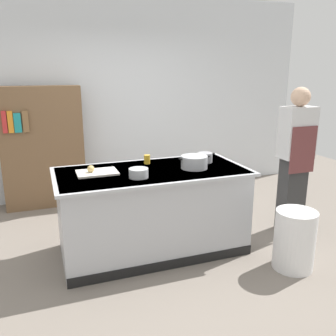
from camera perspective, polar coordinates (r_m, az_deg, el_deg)
name	(u,v)px	position (r m, az deg, el deg)	size (l,w,h in m)	color
ground_plane	(153,249)	(4.04, -2.42, -12.74)	(10.00, 10.00, 0.00)	slate
back_wall	(110,98)	(5.63, -9.21, 10.99)	(6.40, 0.12, 3.00)	silver
counter_island	(152,210)	(3.85, -2.50, -6.61)	(1.98, 0.98, 0.90)	#B7BABF
cutting_board	(97,173)	(3.66, -11.19, -0.71)	(0.40, 0.28, 0.02)	silver
onion	(91,169)	(3.63, -12.17, -0.12)	(0.07, 0.07, 0.07)	tan
stock_pot	(194,162)	(3.78, 4.19, 0.95)	(0.34, 0.28, 0.13)	#B7BABF
sauce_pan	(205,157)	(4.04, 5.88, 1.67)	(0.24, 0.17, 0.11)	#99999E
mixing_bowl	(139,173)	(3.45, -4.69, -0.80)	(0.19, 0.19, 0.09)	#B7BABF
juice_cup	(147,159)	(3.96, -3.35, 1.38)	(0.07, 0.07, 0.10)	yellow
trash_bin	(294,240)	(3.78, 19.44, -10.71)	(0.39, 0.39, 0.60)	white
person_chef	(295,157)	(4.49, 19.55, 1.70)	(0.38, 0.25, 1.72)	#313131
bookshelf	(43,148)	(5.31, -19.25, 3.03)	(1.10, 0.31, 1.70)	brown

